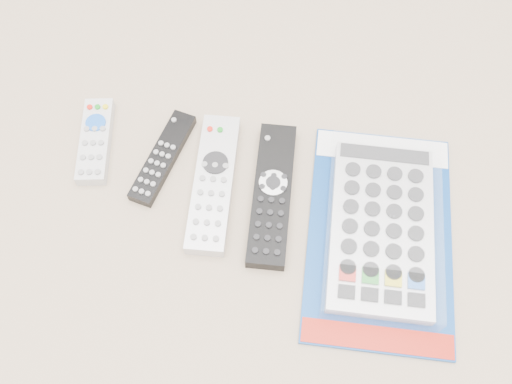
% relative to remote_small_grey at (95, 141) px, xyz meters
% --- Properties ---
extents(remote_small_grey, '(0.07, 0.15, 0.02)m').
position_rel_remote_small_grey_xyz_m(remote_small_grey, '(0.00, 0.00, 0.00)').
color(remote_small_grey, '#B2B2B5').
rests_on(remote_small_grey, ground).
extents(remote_slim_black, '(0.07, 0.17, 0.02)m').
position_rel_remote_small_grey_xyz_m(remote_slim_black, '(0.11, -0.01, -0.00)').
color(remote_slim_black, black).
rests_on(remote_slim_black, ground).
extents(remote_silver_dvd, '(0.08, 0.23, 0.03)m').
position_rel_remote_small_grey_xyz_m(remote_silver_dvd, '(0.20, -0.04, 0.00)').
color(remote_silver_dvd, '#B9B9BD').
rests_on(remote_silver_dvd, ground).
extents(remote_large_black, '(0.07, 0.24, 0.03)m').
position_rel_remote_small_grey_xyz_m(remote_large_black, '(0.29, -0.04, 0.00)').
color(remote_large_black, black).
rests_on(remote_large_black, ground).
extents(jumbo_remote_packaged, '(0.23, 0.35, 0.05)m').
position_rel_remote_small_grey_xyz_m(jumbo_remote_packaged, '(0.45, -0.07, 0.01)').
color(jumbo_remote_packaged, navy).
rests_on(jumbo_remote_packaged, ground).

